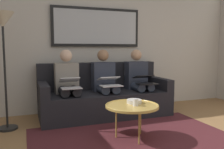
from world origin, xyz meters
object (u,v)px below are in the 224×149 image
at_px(coffee_table, 132,106).
at_px(bowl, 134,101).
at_px(framed_mirror, 97,27).
at_px(laptop_black, 145,80).
at_px(person_left, 138,79).
at_px(standing_lamp, 3,33).
at_px(person_middle, 105,81).
at_px(cup, 136,102).
at_px(laptop_silver, 70,83).
at_px(laptop_white, 110,82).
at_px(person_right, 68,82).
at_px(couch, 104,97).

height_order(coffee_table, bowl, bowl).
bearing_deg(framed_mirror, laptop_black, 132.38).
height_order(person_left, standing_lamp, standing_lamp).
height_order(coffee_table, laptop_black, laptop_black).
bearing_deg(person_middle, framed_mirror, -90.00).
relative_size(cup, laptop_silver, 0.25).
xyz_separation_m(person_middle, standing_lamp, (1.55, 0.20, 0.76)).
height_order(cup, laptop_white, laptop_white).
relative_size(framed_mirror, cup, 18.57).
bearing_deg(framed_mirror, bowl, 91.73).
relative_size(cup, bowl, 0.46).
distance_m(person_left, laptop_silver, 1.30).
height_order(cup, bowl, cup).
xyz_separation_m(cup, person_left, (-0.64, -1.20, 0.12)).
bearing_deg(coffee_table, laptop_white, -91.64).
distance_m(cup, laptop_silver, 1.17).
bearing_deg(person_left, person_right, 0.00).
xyz_separation_m(person_left, standing_lamp, (2.19, 0.20, 0.76)).
bearing_deg(framed_mirror, cup, 90.10).
bearing_deg(laptop_black, laptop_white, 0.05).
xyz_separation_m(couch, laptop_white, (0.00, 0.31, 0.31)).
bearing_deg(laptop_black, cup, 56.23).
bearing_deg(person_middle, person_right, 0.00).
distance_m(person_middle, standing_lamp, 1.74).
xyz_separation_m(bowl, laptop_silver, (0.69, -0.83, 0.16)).
height_order(framed_mirror, laptop_white, framed_mirror).
bearing_deg(cup, standing_lamp, -32.74).
bearing_deg(person_right, couch, -173.87).
height_order(cup, laptop_black, laptop_black).
relative_size(laptop_silver, standing_lamp, 0.22).
distance_m(coffee_table, bowl, 0.12).
distance_m(person_middle, laptop_white, 0.25).
xyz_separation_m(cup, person_right, (0.64, -1.20, 0.12)).
height_order(couch, cup, couch).
xyz_separation_m(coffee_table, person_left, (-0.67, -1.15, 0.18)).
bearing_deg(coffee_table, couch, -91.22).
xyz_separation_m(person_middle, laptop_silver, (0.64, 0.24, 0.02)).
distance_m(person_left, person_middle, 0.64).
relative_size(couch, bowl, 11.36).
distance_m(bowl, person_right, 1.27).
xyz_separation_m(framed_mirror, person_middle, (0.00, 0.46, -0.94)).
height_order(person_middle, laptop_silver, person_middle).
distance_m(laptop_black, person_right, 1.30).
distance_m(cup, person_left, 1.36).
distance_m(person_left, laptop_white, 0.69).
height_order(laptop_black, standing_lamp, standing_lamp).
height_order(bowl, laptop_black, laptop_black).
bearing_deg(coffee_table, person_middle, -91.29).
relative_size(bowl, person_middle, 0.17).
relative_size(couch, cup, 24.44).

